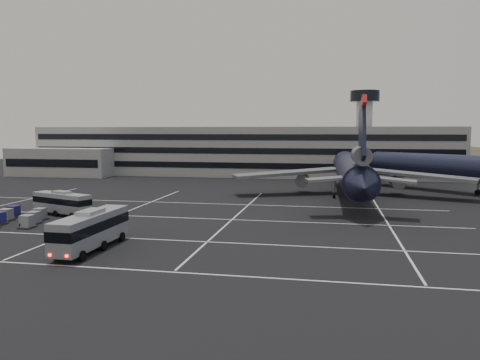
% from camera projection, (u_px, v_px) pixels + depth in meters
% --- Properties ---
extents(ground, '(260.00, 260.00, 0.00)m').
position_uv_depth(ground, '(144.00, 222.00, 66.52)').
color(ground, black).
rests_on(ground, ground).
extents(lane_markings, '(90.00, 55.62, 0.01)m').
position_uv_depth(lane_markings, '(152.00, 221.00, 67.05)').
color(lane_markings, silver).
rests_on(lane_markings, ground).
extents(terminal, '(125.00, 26.00, 24.00)m').
position_uv_depth(terminal, '(229.00, 152.00, 135.82)').
color(terminal, gray).
rests_on(terminal, ground).
extents(hills, '(352.00, 180.00, 44.00)m').
position_uv_depth(hills, '(314.00, 182.00, 230.36)').
color(hills, '#38332B').
rests_on(hills, ground).
extents(trijet_main, '(47.45, 57.55, 18.08)m').
position_uv_depth(trijet_main, '(351.00, 171.00, 90.38)').
color(trijet_main, black).
rests_on(trijet_main, ground).
extents(bus_near, '(3.34, 12.53, 4.40)m').
position_uv_depth(bus_near, '(91.00, 228.00, 50.61)').
color(bus_near, '#94969B').
rests_on(bus_near, ground).
extents(bus_far, '(10.86, 5.98, 3.76)m').
position_uv_depth(bus_far, '(62.00, 202.00, 71.42)').
color(bus_far, '#94969B').
rests_on(bus_far, ground).
extents(tug_b, '(2.30, 2.66, 1.47)m').
position_uv_depth(tug_b, '(103.00, 216.00, 67.35)').
color(tug_b, silver).
rests_on(tug_b, ground).
extents(uld_cluster, '(9.29, 10.50, 1.73)m').
position_uv_depth(uld_cluster, '(16.00, 217.00, 65.53)').
color(uld_cluster, '#2D2D30').
rests_on(uld_cluster, ground).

